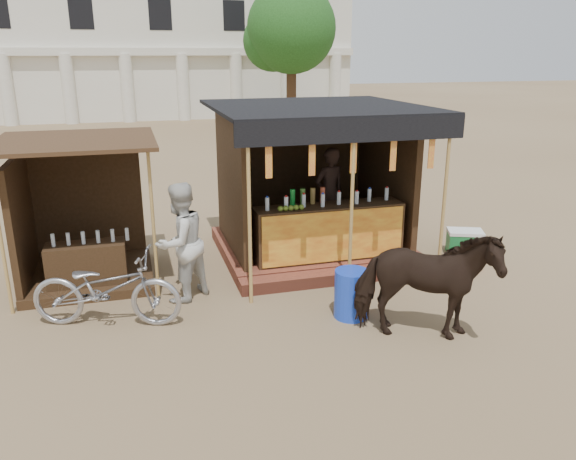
{
  "coord_description": "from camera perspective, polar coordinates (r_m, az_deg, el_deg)",
  "views": [
    {
      "loc": [
        -2.21,
        -6.15,
        3.66
      ],
      "look_at": [
        0.0,
        1.6,
        1.1
      ],
      "focal_mm": 35.0,
      "sensor_mm": 36.0,
      "label": 1
    }
  ],
  "objects": [
    {
      "name": "bystander",
      "position": [
        8.62,
        -10.86,
        -1.25
      ],
      "size": [
        1.13,
        1.1,
        1.84
      ],
      "primitive_type": "imported",
      "rotation": [
        0.0,
        0.0,
        3.8
      ],
      "color": "beige",
      "rests_on": "ground"
    },
    {
      "name": "background_building",
      "position": [
        36.1,
        -16.36,
        17.43
      ],
      "size": [
        26.0,
        7.45,
        8.18
      ],
      "color": "silver",
      "rests_on": "ground"
    },
    {
      "name": "main_stall",
      "position": [
        10.39,
        2.77,
        2.91
      ],
      "size": [
        3.6,
        3.61,
        2.78
      ],
      "color": "brown",
      "rests_on": "ground"
    },
    {
      "name": "ground",
      "position": [
        7.49,
        3.43,
        -11.65
      ],
      "size": [
        120.0,
        120.0,
        0.0
      ],
      "primitive_type": "plane",
      "color": "#846B4C",
      "rests_on": "ground"
    },
    {
      "name": "motorbike",
      "position": [
        8.18,
        -17.97,
        -5.68
      ],
      "size": [
        2.19,
        1.29,
        1.09
      ],
      "primitive_type": "imported",
      "rotation": [
        0.0,
        0.0,
        1.27
      ],
      "color": "#9F9FA7",
      "rests_on": "ground"
    },
    {
      "name": "cow",
      "position": [
        7.55,
        13.74,
        -5.43
      ],
      "size": [
        2.0,
        1.48,
        1.54
      ],
      "primitive_type": "imported",
      "rotation": [
        0.0,
        0.0,
        1.17
      ],
      "color": "black",
      "rests_on": "ground"
    },
    {
      "name": "red_crate",
      "position": [
        10.49,
        17.45,
        -2.79
      ],
      "size": [
        0.46,
        0.46,
        0.3
      ],
      "primitive_type": "cube",
      "rotation": [
        0.0,
        0.0,
        0.29
      ],
      "color": "#AC331C",
      "rests_on": "ground"
    },
    {
      "name": "cooler",
      "position": [
        11.14,
        17.49,
        -1.15
      ],
      "size": [
        0.76,
        0.65,
        0.46
      ],
      "color": "#197435",
      "rests_on": "ground"
    },
    {
      "name": "tree",
      "position": [
        29.43,
        -0.11,
        19.49
      ],
      "size": [
        4.5,
        4.4,
        7.0
      ],
      "color": "#382314",
      "rests_on": "ground"
    },
    {
      "name": "secondary_stall",
      "position": [
        9.85,
        -20.79,
        -0.14
      ],
      "size": [
        2.4,
        2.4,
        2.38
      ],
      "color": "#3A2415",
      "rests_on": "ground"
    },
    {
      "name": "blue_barrel",
      "position": [
        8.14,
        6.45,
        -6.47
      ],
      "size": [
        0.6,
        0.6,
        0.71
      ],
      "primitive_type": "cylinder",
      "rotation": [
        0.0,
        0.0,
        0.26
      ],
      "color": "blue",
      "rests_on": "ground"
    }
  ]
}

